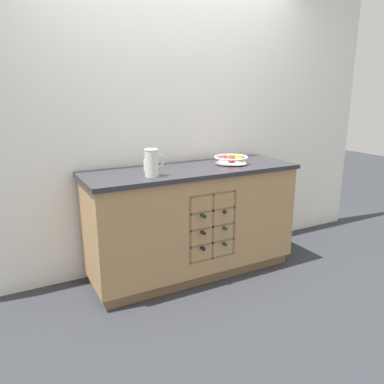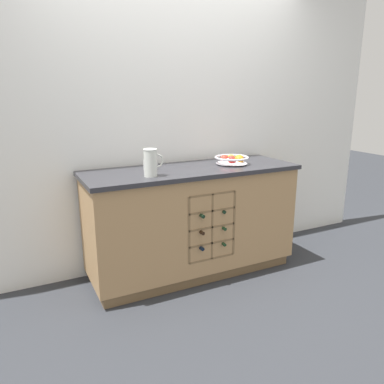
% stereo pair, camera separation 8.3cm
% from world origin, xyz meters
% --- Properties ---
extents(ground_plane, '(14.00, 14.00, 0.00)m').
position_xyz_m(ground_plane, '(0.00, 0.00, 0.00)').
color(ground_plane, '#2D3035').
extents(back_wall, '(4.40, 0.06, 2.55)m').
position_xyz_m(back_wall, '(0.00, 0.36, 1.27)').
color(back_wall, white).
rests_on(back_wall, ground_plane).
extents(kitchen_island, '(1.78, 0.63, 0.92)m').
position_xyz_m(kitchen_island, '(0.00, -0.00, 0.47)').
color(kitchen_island, brown).
rests_on(kitchen_island, ground_plane).
extents(fruit_bowl, '(0.29, 0.29, 0.09)m').
position_xyz_m(fruit_bowl, '(0.38, -0.01, 0.97)').
color(fruit_bowl, silver).
rests_on(fruit_bowl, kitchen_island).
extents(white_pitcher, '(0.15, 0.10, 0.20)m').
position_xyz_m(white_pitcher, '(-0.41, -0.14, 1.03)').
color(white_pitcher, silver).
rests_on(white_pitcher, kitchen_island).
extents(ceramic_mug, '(0.12, 0.08, 0.08)m').
position_xyz_m(ceramic_mug, '(-0.34, 0.08, 0.96)').
color(ceramic_mug, white).
rests_on(ceramic_mug, kitchen_island).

